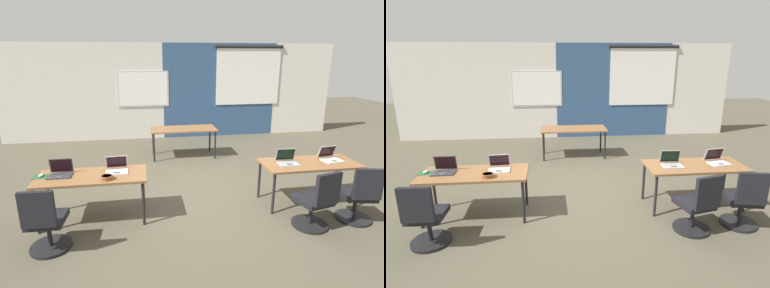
% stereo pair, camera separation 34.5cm
% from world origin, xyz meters
% --- Properties ---
extents(ground_plane, '(24.00, 24.00, 0.00)m').
position_xyz_m(ground_plane, '(0.00, 0.00, 0.00)').
color(ground_plane, '#4C4738').
extents(back_wall_assembly, '(10.00, 0.27, 2.80)m').
position_xyz_m(back_wall_assembly, '(0.05, 4.19, 1.41)').
color(back_wall_assembly, silver).
rests_on(back_wall_assembly, ground).
extents(desk_near_left, '(1.60, 0.70, 0.72)m').
position_xyz_m(desk_near_left, '(-1.75, -0.60, 0.66)').
color(desk_near_left, brown).
rests_on(desk_near_left, ground).
extents(desk_near_right, '(1.60, 0.70, 0.72)m').
position_xyz_m(desk_near_right, '(1.75, -0.60, 0.66)').
color(desk_near_right, brown).
rests_on(desk_near_right, ground).
extents(desk_far_center, '(1.60, 0.70, 0.72)m').
position_xyz_m(desk_far_center, '(0.00, 2.20, 0.66)').
color(desk_far_center, brown).
rests_on(desk_far_center, ground).
extents(laptop_near_right_end, '(0.37, 0.34, 0.23)m').
position_xyz_m(laptop_near_right_end, '(2.16, -0.55, 0.77)').
color(laptop_near_right_end, silver).
rests_on(laptop_near_right_end, desk_near_right).
extents(chair_near_right_end, '(0.52, 0.57, 0.92)m').
position_xyz_m(chair_near_right_end, '(2.16, -1.33, 0.38)').
color(chair_near_right_end, black).
rests_on(chair_near_right_end, ground).
extents(laptop_near_left_end, '(0.33, 0.27, 0.24)m').
position_xyz_m(laptop_near_left_end, '(-2.21, -0.54, 0.77)').
color(laptop_near_left_end, '#333338').
rests_on(laptop_near_left_end, desk_near_left).
extents(mousepad_near_left_end, '(0.22, 0.19, 0.00)m').
position_xyz_m(mousepad_near_left_end, '(-2.48, -0.54, 0.72)').
color(mousepad_near_left_end, '#23512D').
rests_on(mousepad_near_left_end, desk_near_left).
extents(mouse_near_left_end, '(0.08, 0.11, 0.03)m').
position_xyz_m(mouse_near_left_end, '(-2.48, -0.54, 0.74)').
color(mouse_near_left_end, silver).
rests_on(mouse_near_left_end, mousepad_near_left_end).
extents(chair_near_left_end, '(0.52, 0.55, 0.92)m').
position_xyz_m(chair_near_left_end, '(-2.23, -1.36, 0.38)').
color(chair_near_left_end, black).
rests_on(chair_near_left_end, ground).
extents(laptop_near_left_inner, '(0.35, 0.32, 0.23)m').
position_xyz_m(laptop_near_left_inner, '(-1.39, -0.50, 0.77)').
color(laptop_near_left_inner, silver).
rests_on(laptop_near_left_inner, desk_near_left).
extents(laptop_near_right_inner, '(0.34, 0.30, 0.23)m').
position_xyz_m(laptop_near_right_inner, '(1.36, -0.58, 0.77)').
color(laptop_near_right_inner, '#9E9EA3').
rests_on(laptop_near_right_inner, desk_near_right).
extents(chair_near_right_inner, '(0.53, 0.58, 0.92)m').
position_xyz_m(chair_near_right_inner, '(1.43, -1.39, 0.38)').
color(chair_near_right_inner, black).
rests_on(chair_near_right_inner, ground).
extents(snack_bowl, '(0.18, 0.18, 0.06)m').
position_xyz_m(snack_bowl, '(-1.51, -0.80, 0.76)').
color(snack_bowl, brown).
rests_on(snack_bowl, desk_near_left).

